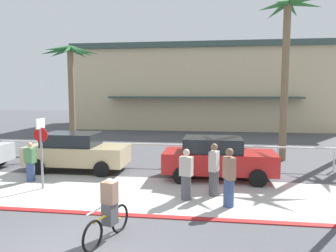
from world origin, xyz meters
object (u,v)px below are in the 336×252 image
palm_tree_0 (71,68)px  cyclist_yellow_0 (109,211)px  pedestrian_1 (30,164)px  stop_sign_bike_lane (41,143)px  pedestrian_3 (186,177)px  pedestrian_2 (229,180)px  car_red_2 (217,158)px  palm_tree_1 (287,45)px  pedestrian_0 (214,172)px  car_tan_1 (76,151)px

palm_tree_0 → cyclist_yellow_0: 13.49m
palm_tree_0 → pedestrian_1: palm_tree_0 is taller
stop_sign_bike_lane → pedestrian_3: size_ratio=1.52×
stop_sign_bike_lane → pedestrian_2: stop_sign_bike_lane is taller
palm_tree_0 → car_red_2: bearing=-33.3°
stop_sign_bike_lane → pedestrian_3: bearing=-5.4°
pedestrian_1 → palm_tree_1: bearing=26.8°
car_red_2 → pedestrian_0: 2.13m
pedestrian_1 → pedestrian_3: pedestrian_3 is taller
car_tan_1 → pedestrian_1: size_ratio=2.82×
stop_sign_bike_lane → pedestrian_0: bearing=0.5°
cyclist_yellow_0 → pedestrian_1: pedestrian_1 is taller
palm_tree_1 → car_tan_1: palm_tree_1 is taller
cyclist_yellow_0 → pedestrian_2: 3.89m
palm_tree_1 → pedestrian_1: 12.92m
palm_tree_0 → car_tan_1: bearing=-64.3°
car_red_2 → pedestrian_2: (0.29, -3.13, -0.02)m
stop_sign_bike_lane → pedestrian_3: 5.33m
pedestrian_2 → stop_sign_bike_lane: bearing=171.7°
stop_sign_bike_lane → palm_tree_1: palm_tree_1 is taller
car_red_2 → pedestrian_0: bearing=-94.1°
pedestrian_1 → pedestrian_0: bearing=-6.5°
stop_sign_bike_lane → pedestrian_1: (-0.97, 0.85, -0.97)m
pedestrian_1 → palm_tree_0: bearing=101.2°
pedestrian_1 → pedestrian_3: size_ratio=0.93×
car_tan_1 → pedestrian_1: bearing=-119.4°
car_red_2 → stop_sign_bike_lane: bearing=-160.9°
palm_tree_1 → pedestrian_2: palm_tree_1 is taller
palm_tree_0 → stop_sign_bike_lane: bearing=-73.3°
car_tan_1 → cyclist_yellow_0: bearing=-60.5°
palm_tree_1 → pedestrian_0: size_ratio=4.46×
palm_tree_0 → cyclist_yellow_0: (5.98, -11.34, -4.21)m
car_tan_1 → stop_sign_bike_lane: bearing=-92.1°
car_tan_1 → pedestrian_2: (6.47, -3.70, -0.02)m
stop_sign_bike_lane → pedestrian_0: 6.17m
pedestrian_0 → pedestrian_3: pedestrian_0 is taller
car_tan_1 → palm_tree_1: bearing=20.0°
car_tan_1 → pedestrian_3: bearing=-32.2°
stop_sign_bike_lane → pedestrian_1: 1.61m
cyclist_yellow_0 → pedestrian_2: (2.93, 2.55, 0.16)m
palm_tree_1 → stop_sign_bike_lane: bearing=-147.2°
palm_tree_1 → pedestrian_0: (-3.52, -6.16, -4.95)m
stop_sign_bike_lane → palm_tree_0: 8.78m
stop_sign_bike_lane → pedestrian_2: 6.68m
cyclist_yellow_0 → pedestrian_2: bearing=41.0°
cyclist_yellow_0 → pedestrian_2: pedestrian_2 is taller
car_red_2 → pedestrian_1: bearing=-169.7°
cyclist_yellow_0 → pedestrian_3: pedestrian_3 is taller
car_red_2 → palm_tree_1: bearing=50.2°
stop_sign_bike_lane → palm_tree_0: palm_tree_0 is taller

